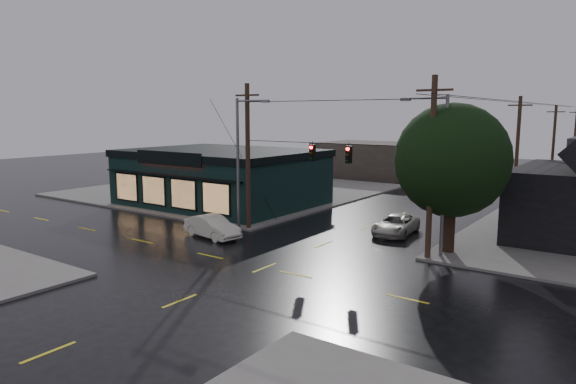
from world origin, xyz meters
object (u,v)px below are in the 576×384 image
Objects in this scene: corner_tree at (452,161)px; utility_pole_nw at (249,230)px; suv_silver at (396,225)px; utility_pole_ne at (427,260)px; sedan_cream at (212,227)px.

corner_tree reaches higher than utility_pole_nw.
corner_tree reaches higher than suv_silver.
utility_pole_nw is at bearing -157.67° from suv_silver.
utility_pole_nw is 1.00× the size of utility_pole_ne.
sedan_cream is at bearing -159.88° from corner_tree.
suv_silver is at bearing 27.74° from utility_pole_nw.
utility_pole_ne is (13.00, 0.00, 0.00)m from utility_pole_nw.
utility_pole_nw is 2.29× the size of sedan_cream.
corner_tree is 1.94× the size of sedan_cream.
sedan_cream is at bearing -166.74° from utility_pole_ne.
utility_pole_nw is at bearing 180.00° from utility_pole_ne.
utility_pole_nw is 2.12× the size of suv_silver.
utility_pole_nw and utility_pole_ne have the same top height.
sedan_cream is at bearing -145.57° from suv_silver.
utility_pole_ne is 13.86m from sedan_cream.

